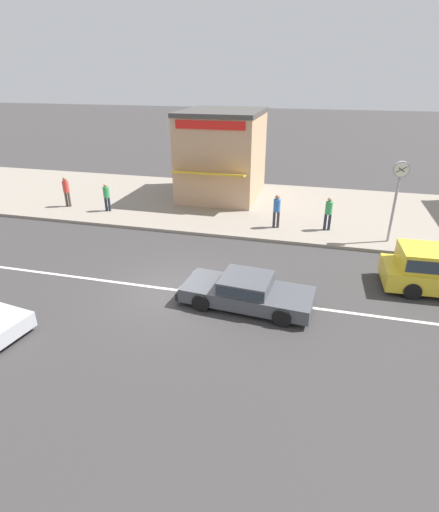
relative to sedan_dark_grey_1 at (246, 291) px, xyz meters
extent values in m
plane|color=#383535|center=(-2.69, 0.33, -0.53)|extent=(160.00, 160.00, 0.00)
cube|color=silver|center=(-2.69, 0.33, -0.53)|extent=(50.40, 0.14, 0.01)
cube|color=gray|center=(-2.69, 10.63, -0.46)|extent=(68.00, 10.00, 0.15)
cylinder|color=black|center=(-6.76, -2.95, -0.23)|extent=(0.63, 0.31, 0.60)
cube|color=#47494F|center=(0.04, 0.00, -0.13)|extent=(4.49, 2.12, 0.48)
cube|color=#47494F|center=(-0.01, 0.00, 0.32)|extent=(1.76, 1.71, 0.42)
cube|color=#28333D|center=(-0.01, 0.00, 0.32)|extent=(1.70, 1.74, 0.27)
cube|color=black|center=(-2.18, 0.19, -0.23)|extent=(0.27, 1.72, 0.28)
cube|color=white|center=(-2.20, -0.42, -0.02)|extent=(0.10, 0.25, 0.14)
cube|color=white|center=(-2.10, 0.79, -0.02)|extent=(0.10, 0.25, 0.14)
cylinder|color=black|center=(-1.38, -0.71, -0.23)|extent=(0.62, 0.27, 0.60)
cylinder|color=black|center=(-1.23, 0.94, -0.23)|extent=(0.62, 0.27, 0.60)
cylinder|color=black|center=(1.31, -0.95, -0.23)|extent=(0.62, 0.27, 0.60)
cylinder|color=black|center=(1.46, 0.71, -0.23)|extent=(0.62, 0.27, 0.60)
cylinder|color=black|center=(5.47, 3.59, -0.23)|extent=(0.61, 0.24, 0.60)
cylinder|color=black|center=(5.54, 1.83, -0.23)|extent=(0.61, 0.24, 0.60)
cylinder|color=#9E9EA3|center=(5.31, 6.79, 1.11)|extent=(0.12, 0.12, 2.98)
cylinder|color=#9E9EA3|center=(5.31, 6.79, 2.93)|extent=(0.67, 0.18, 0.67)
cylinder|color=white|center=(5.31, 6.69, 2.93)|extent=(0.59, 0.02, 0.59)
cylinder|color=white|center=(5.31, 6.88, 2.93)|extent=(0.59, 0.02, 0.59)
cube|color=black|center=(5.31, 6.68, 2.93)|extent=(0.28, 0.01, 0.18)
cube|color=black|center=(5.31, 6.68, 2.93)|extent=(0.42, 0.01, 0.27)
cylinder|color=#232838|center=(-9.41, 7.59, 0.00)|extent=(0.14, 0.14, 0.77)
cylinder|color=#232838|center=(-9.21, 7.59, 0.00)|extent=(0.14, 0.14, 0.77)
cylinder|color=#389956|center=(-9.31, 7.59, 0.68)|extent=(0.34, 0.34, 0.58)
sphere|color=tan|center=(-9.31, 7.59, 1.07)|extent=(0.21, 0.21, 0.21)
cylinder|color=#333338|center=(0.00, 7.32, 0.03)|extent=(0.14, 0.14, 0.83)
cylinder|color=#333338|center=(0.20, 7.32, 0.03)|extent=(0.14, 0.14, 0.83)
cylinder|color=#336BB7|center=(0.10, 7.32, 0.75)|extent=(0.34, 0.34, 0.62)
sphere|color=#997051|center=(0.10, 7.32, 1.17)|extent=(0.22, 0.22, 0.22)
cylinder|color=#4C4238|center=(-12.04, 7.77, 0.04)|extent=(0.14, 0.14, 0.84)
cylinder|color=#4C4238|center=(-11.84, 7.77, 0.04)|extent=(0.14, 0.14, 0.84)
cylinder|color=#D63D33|center=(-11.94, 7.77, 0.77)|extent=(0.34, 0.34, 0.63)
sphere|color=#997051|center=(-11.94, 7.77, 1.20)|extent=(0.23, 0.23, 0.23)
cylinder|color=#232838|center=(2.47, 7.59, 0.02)|extent=(0.14, 0.14, 0.82)
cylinder|color=#232838|center=(2.67, 7.59, 0.02)|extent=(0.14, 0.14, 0.82)
cylinder|color=#389956|center=(2.57, 7.59, 0.74)|extent=(0.34, 0.34, 0.61)
sphere|color=tan|center=(2.57, 7.59, 1.15)|extent=(0.22, 0.22, 0.22)
cube|color=tan|center=(-3.89, 12.24, 2.04)|extent=(4.49, 5.47, 4.84)
cube|color=#474442|center=(-3.89, 12.24, 4.58)|extent=(4.58, 5.58, 0.24)
cube|color=gold|center=(-3.89, 9.15, 1.67)|extent=(4.04, 0.90, 0.28)
cube|color=red|center=(-3.89, 9.48, 4.16)|extent=(3.81, 0.08, 0.44)
camera|label=1|loc=(2.03, -11.54, 6.71)|focal=28.00mm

